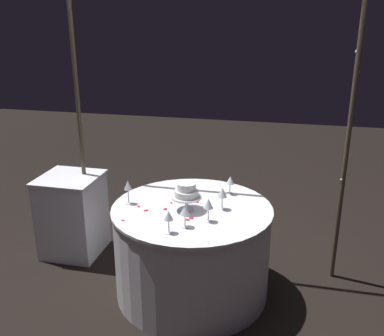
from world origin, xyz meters
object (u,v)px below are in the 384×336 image
object	(u,v)px
side_table	(73,215)
wine_glass_0	(169,216)
decorative_arch	(206,81)
wine_glass_2	(185,211)
wine_glass_1	(230,181)
main_table	(192,250)
tiered_cake	(187,192)
wine_glass_5	(128,186)
wine_glass_3	(208,204)
wine_glass_4	(222,193)

from	to	relation	value
side_table	wine_glass_0	xyz separation A→B (m)	(1.13, -0.79, 0.47)
decorative_arch	wine_glass_2	xyz separation A→B (m)	(0.02, -0.78, -0.75)
decorative_arch	wine_glass_1	xyz separation A→B (m)	(0.23, -0.15, -0.75)
main_table	tiered_cake	bearing A→B (deg)	-116.72
side_table	wine_glass_2	world-z (taller)	wine_glass_2
decorative_arch	wine_glass_5	distance (m)	1.00
decorative_arch	wine_glass_2	size ratio (longest dim) A/B	16.18
wine_glass_3	wine_glass_5	xyz separation A→B (m)	(-0.64, 0.16, 0.01)
wine_glass_2	wine_glass_4	bearing A→B (deg)	59.59
wine_glass_2	wine_glass_4	size ratio (longest dim) A/B	0.88
main_table	wine_glass_2	distance (m)	0.57
wine_glass_0	wine_glass_5	world-z (taller)	wine_glass_5
wine_glass_1	wine_glass_2	size ratio (longest dim) A/B	1.01
side_table	wine_glass_2	size ratio (longest dim) A/B	4.89
main_table	wine_glass_4	bearing A→B (deg)	4.47
wine_glass_2	wine_glass_5	world-z (taller)	wine_glass_5
side_table	wine_glass_4	distance (m)	1.53
wine_glass_0	decorative_arch	bearing A→B (deg)	86.24
tiered_cake	wine_glass_5	xyz separation A→B (m)	(-0.45, 0.02, -0.00)
wine_glass_2	side_table	bearing A→B (deg)	150.69
main_table	side_table	distance (m)	1.24
decorative_arch	main_table	world-z (taller)	decorative_arch
wine_glass_1	wine_glass_5	bearing A→B (deg)	-153.84
tiered_cake	wine_glass_4	xyz separation A→B (m)	(0.25, 0.07, -0.01)
wine_glass_0	wine_glass_4	xyz separation A→B (m)	(0.28, 0.44, 0.01)
wine_glass_4	wine_glass_5	xyz separation A→B (m)	(-0.70, -0.05, 0.01)
decorative_arch	wine_glass_3	bearing A→B (deg)	-76.53
main_table	wine_glass_4	distance (m)	0.53
wine_glass_1	wine_glass_5	xyz separation A→B (m)	(-0.72, -0.35, 0.03)
wine_glass_1	wine_glass_4	bearing A→B (deg)	-92.87
side_table	wine_glass_2	distance (m)	1.47
side_table	tiered_cake	xyz separation A→B (m)	(1.16, -0.42, 0.49)
wine_glass_4	wine_glass_2	bearing A→B (deg)	-120.41
tiered_cake	wine_glass_2	bearing A→B (deg)	-78.83
side_table	wine_glass_3	distance (m)	1.54
tiered_cake	wine_glass_1	xyz separation A→B (m)	(0.26, 0.37, -0.03)
decorative_arch	wine_glass_4	xyz separation A→B (m)	(0.22, -0.45, -0.73)
wine_glass_1	wine_glass_2	xyz separation A→B (m)	(-0.21, -0.63, 0.00)
side_table	wine_glass_0	size ratio (longest dim) A/B	4.65
tiered_cake	wine_glass_5	world-z (taller)	tiered_cake
wine_glass_1	wine_glass_4	xyz separation A→B (m)	(-0.01, -0.30, 0.02)
tiered_cake	wine_glass_2	distance (m)	0.27
tiered_cake	wine_glass_1	distance (m)	0.45
decorative_arch	wine_glass_5	xyz separation A→B (m)	(-0.48, -0.50, -0.72)
wine_glass_0	wine_glass_3	xyz separation A→B (m)	(0.22, 0.22, 0.01)
wine_glass_5	tiered_cake	bearing A→B (deg)	-2.19
wine_glass_4	tiered_cake	bearing A→B (deg)	-163.88
wine_glass_1	wine_glass_3	distance (m)	0.52
wine_glass_1	main_table	bearing A→B (deg)	-126.84
wine_glass_2	wine_glass_1	bearing A→B (deg)	71.52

